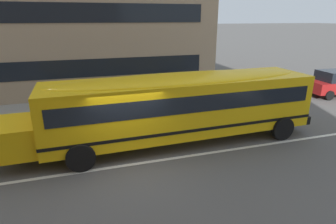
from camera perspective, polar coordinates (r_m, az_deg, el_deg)
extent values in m
plane|color=#54514F|center=(9.95, -7.71, -10.67)|extent=(400.00, 400.00, 0.00)
cube|color=gray|center=(16.93, -12.09, 1.71)|extent=(120.00, 3.00, 0.01)
cube|color=silver|center=(9.95, -7.71, -10.66)|extent=(110.00, 0.16, 0.01)
cube|color=yellow|center=(11.14, 2.91, 1.43)|extent=(10.67, 2.65, 2.12)
cube|color=yellow|center=(10.85, -28.79, -4.46)|extent=(1.59, 2.06, 1.06)
cube|color=black|center=(14.20, 23.57, -0.05)|extent=(0.25, 2.42, 0.35)
cube|color=black|center=(11.03, 2.94, 3.33)|extent=(10.04, 2.67, 0.62)
cube|color=black|center=(11.34, 2.85, -1.59)|extent=(10.69, 2.68, 0.12)
ellipsoid|color=yellow|center=(10.87, 3.00, 6.78)|extent=(10.24, 2.44, 0.35)
cylinder|color=red|center=(11.80, -15.22, 1.24)|extent=(0.43, 0.43, 0.03)
cylinder|color=black|center=(9.74, -17.46, -8.91)|extent=(0.97, 0.29, 0.97)
cylinder|color=black|center=(11.94, -17.82, -3.69)|extent=(0.97, 0.29, 0.97)
cylinder|color=black|center=(12.55, 22.40, -3.13)|extent=(0.97, 0.29, 0.97)
cylinder|color=black|center=(14.33, 16.27, 0.22)|extent=(0.97, 0.29, 0.97)
cylinder|color=black|center=(21.08, 27.09, 4.24)|extent=(0.61, 0.21, 0.60)
cylinder|color=black|center=(19.87, 30.20, 2.95)|extent=(0.61, 0.21, 0.60)
cube|color=black|center=(17.92, -13.54, 8.85)|extent=(13.14, 0.04, 1.10)
cube|color=black|center=(17.68, -14.37, 19.11)|extent=(13.14, 0.04, 1.10)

